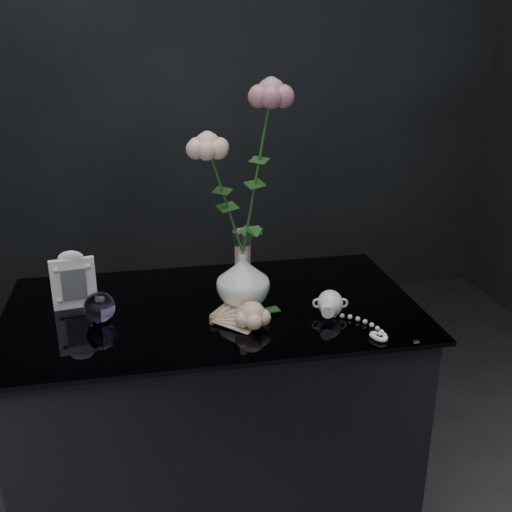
{
  "coord_description": "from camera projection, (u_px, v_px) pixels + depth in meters",
  "views": [
    {
      "loc": [
        -0.16,
        -1.34,
        1.43
      ],
      "look_at": [
        0.1,
        -0.02,
        0.92
      ],
      "focal_mm": 42.0,
      "sensor_mm": 36.0,
      "label": 1
    }
  ],
  "objects": [
    {
      "name": "vase",
      "position": [
        243.0,
        279.0,
        1.52
      ],
      "size": [
        0.16,
        0.16,
        0.14
      ],
      "primitive_type": "imported",
      "rotation": [
        0.0,
        0.0,
        -0.22
      ],
      "color": "white",
      "rests_on": "table"
    },
    {
      "name": "paper_fan",
      "position": [
        212.0,
        319.0,
        1.45
      ],
      "size": [
        0.25,
        0.22,
        0.02
      ],
      "primitive_type": null,
      "rotation": [
        0.0,
        0.0,
        -0.31
      ],
      "color": "beige",
      "rests_on": "table"
    },
    {
      "name": "paperweight",
      "position": [
        99.0,
        307.0,
        1.45
      ],
      "size": [
        0.1,
        0.1,
        0.08
      ],
      "primitive_type": null,
      "rotation": [
        0.0,
        0.0,
        0.37
      ],
      "color": "#AA86D9",
      "rests_on": "table"
    },
    {
      "name": "pearl_jar",
      "position": [
        330.0,
        302.0,
        1.49
      ],
      "size": [
        0.26,
        0.27,
        0.07
      ],
      "primitive_type": null,
      "rotation": [
        0.0,
        0.0,
        -0.19
      ],
      "color": "white",
      "rests_on": "table"
    },
    {
      "name": "loose_rose",
      "position": [
        252.0,
        315.0,
        1.42
      ],
      "size": [
        0.2,
        0.23,
        0.07
      ],
      "primitive_type": null,
      "rotation": [
        0.0,
        0.0,
        -0.31
      ],
      "color": "#FFC0A4",
      "rests_on": "table"
    },
    {
      "name": "roses",
      "position": [
        244.0,
        169.0,
        1.42
      ],
      "size": [
        0.24,
        0.13,
        0.48
      ],
      "color": "#F9B7A5",
      "rests_on": "vase"
    },
    {
      "name": "table",
      "position": [
        216.0,
        430.0,
        1.67
      ],
      "size": [
        1.05,
        0.58,
        0.76
      ],
      "color": "black",
      "rests_on": "ground"
    },
    {
      "name": "wine_glass",
      "position": [
        243.0,
        262.0,
        1.59
      ],
      "size": [
        0.06,
        0.06,
        0.17
      ],
      "primitive_type": null,
      "rotation": [
        0.0,
        0.0,
        -0.17
      ],
      "color": "white",
      "rests_on": "table"
    },
    {
      "name": "picture_frame",
      "position": [
        73.0,
        279.0,
        1.51
      ],
      "size": [
        0.13,
        0.1,
        0.15
      ],
      "primitive_type": null,
      "rotation": [
        0.0,
        0.0,
        0.14
      ],
      "color": "white",
      "rests_on": "table"
    }
  ]
}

